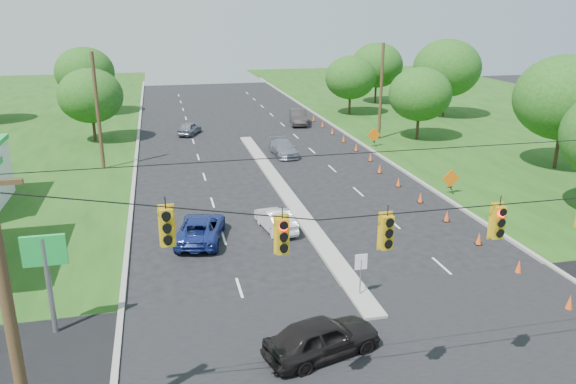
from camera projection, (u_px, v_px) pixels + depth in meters
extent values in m
plane|color=black|center=(420.00, 382.00, 18.98)|extent=(160.00, 160.00, 0.00)
cube|color=black|center=(420.00, 382.00, 18.98)|extent=(160.00, 14.00, 0.02)
cube|color=gray|center=(135.00, 167.00, 44.57)|extent=(0.25, 110.00, 0.16)
cube|color=gray|center=(374.00, 153.00, 48.91)|extent=(0.25, 110.00, 0.16)
cube|color=gray|center=(284.00, 193.00, 38.41)|extent=(1.00, 34.00, 0.18)
cylinder|color=gray|center=(360.00, 279.00, 24.25)|extent=(0.06, 0.06, 1.80)
cube|color=white|center=(361.00, 262.00, 24.00)|extent=(0.55, 0.04, 0.70)
cylinder|color=#422D1C|center=(11.00, 324.00, 14.07)|extent=(0.32, 0.32, 9.00)
cylinder|color=black|center=(454.00, 195.00, 15.87)|extent=(24.00, 0.04, 0.04)
cube|color=yellow|center=(167.00, 227.00, 14.23)|extent=(0.34, 0.24, 1.00)
cube|color=yellow|center=(282.00, 236.00, 15.04)|extent=(0.34, 0.24, 1.00)
cube|color=yellow|center=(387.00, 232.00, 15.74)|extent=(0.34, 0.24, 1.00)
cube|color=yellow|center=(498.00, 222.00, 16.49)|extent=(0.34, 0.24, 1.00)
cylinder|color=#422D1C|center=(98.00, 112.00, 42.64)|extent=(0.28, 0.28, 9.00)
cylinder|color=#422D1C|center=(381.00, 92.00, 52.65)|extent=(0.28, 0.28, 9.00)
cylinder|color=gray|center=(49.00, 287.00, 21.22)|extent=(0.20, 0.20, 4.00)
cube|color=green|center=(44.00, 251.00, 20.75)|extent=(1.60, 0.15, 1.20)
cone|color=#EF531A|center=(570.00, 302.00, 23.41)|extent=(0.32, 0.32, 0.70)
cone|color=#EF531A|center=(519.00, 267.00, 26.65)|extent=(0.32, 0.32, 0.70)
cone|color=#EF531A|center=(479.00, 238.00, 29.88)|extent=(0.32, 0.32, 0.70)
cone|color=#EF531A|center=(447.00, 216.00, 33.12)|extent=(0.32, 0.32, 0.70)
cone|color=#EF531A|center=(420.00, 197.00, 36.36)|extent=(0.32, 0.32, 0.70)
cone|color=#EF531A|center=(398.00, 182.00, 39.60)|extent=(0.32, 0.32, 0.70)
cone|color=#EF531A|center=(380.00, 169.00, 42.84)|extent=(0.32, 0.32, 0.70)
cone|color=#EF531A|center=(371.00, 157.00, 46.20)|extent=(0.32, 0.32, 0.70)
cone|color=#EF531A|center=(356.00, 147.00, 49.44)|extent=(0.32, 0.32, 0.70)
cone|color=#EF531A|center=(344.00, 139.00, 52.68)|extent=(0.32, 0.32, 0.70)
cone|color=#EF531A|center=(332.00, 131.00, 55.92)|extent=(0.32, 0.32, 0.70)
cone|color=#EF531A|center=(322.00, 124.00, 59.16)|extent=(0.32, 0.32, 0.70)
cone|color=#EF531A|center=(314.00, 118.00, 62.39)|extent=(0.32, 0.32, 0.70)
cone|color=#EF531A|center=(306.00, 113.00, 65.63)|extent=(0.32, 0.32, 0.70)
cube|color=black|center=(450.00, 187.00, 37.79)|extent=(0.06, 0.58, 0.26)
cube|color=black|center=(450.00, 187.00, 37.79)|extent=(0.06, 0.58, 0.26)
cube|color=orange|center=(451.00, 179.00, 37.60)|extent=(1.27, 0.05, 1.27)
cube|color=black|center=(374.00, 141.00, 50.74)|extent=(0.06, 0.58, 0.26)
cube|color=black|center=(374.00, 141.00, 50.74)|extent=(0.06, 0.58, 0.26)
cube|color=orange|center=(374.00, 135.00, 50.55)|extent=(1.27, 0.05, 1.27)
cylinder|color=black|center=(94.00, 129.00, 52.59)|extent=(0.28, 0.28, 2.52)
ellipsoid|color=#194C14|center=(91.00, 96.00, 51.62)|extent=(5.88, 5.88, 5.04)
cylinder|color=black|center=(88.00, 102.00, 65.98)|extent=(0.28, 0.28, 2.88)
ellipsoid|color=#194C14|center=(85.00, 72.00, 64.87)|extent=(6.72, 6.72, 5.76)
cylinder|color=black|center=(557.00, 149.00, 43.56)|extent=(0.28, 0.28, 3.24)
ellipsoid|color=#194C14|center=(565.00, 98.00, 42.32)|extent=(7.56, 7.56, 6.48)
cylinder|color=black|center=(418.00, 127.00, 53.49)|extent=(0.28, 0.28, 2.52)
ellipsoid|color=#194C14|center=(420.00, 94.00, 52.52)|extent=(5.88, 5.88, 5.04)
cylinder|color=black|center=(444.00, 103.00, 64.35)|extent=(0.28, 0.28, 3.24)
ellipsoid|color=#194C14|center=(447.00, 68.00, 63.11)|extent=(7.56, 7.56, 6.48)
cylinder|color=black|center=(375.00, 92.00, 73.72)|extent=(0.28, 0.28, 2.88)
ellipsoid|color=#194C14|center=(377.00, 65.00, 72.62)|extent=(6.72, 6.72, 5.76)
cylinder|color=black|center=(350.00, 104.00, 66.01)|extent=(0.28, 0.28, 2.52)
ellipsoid|color=#194C14|center=(350.00, 77.00, 65.05)|extent=(5.88, 5.88, 5.04)
imported|color=black|center=(322.00, 337.00, 20.22)|extent=(4.69, 2.90, 1.49)
imported|color=white|center=(276.00, 220.00, 31.76)|extent=(1.90, 3.99, 1.26)
imported|color=navy|center=(201.00, 228.00, 30.37)|extent=(3.31, 5.29, 1.36)
imported|color=slate|center=(284.00, 148.00, 47.91)|extent=(1.96, 4.51, 1.29)
imported|color=slate|center=(189.00, 128.00, 55.79)|extent=(2.87, 3.96, 1.25)
imported|color=#2D2829|center=(298.00, 117.00, 60.63)|extent=(2.41, 5.02, 1.59)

